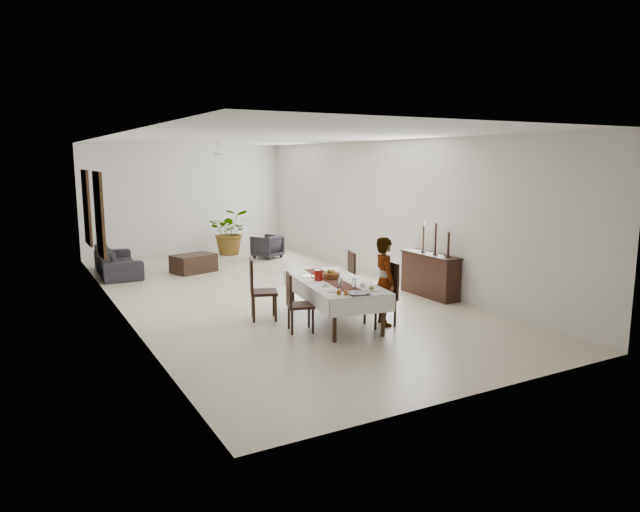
# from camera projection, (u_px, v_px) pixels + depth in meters

# --- Properties ---
(floor) EXTENTS (6.00, 12.00, 0.00)m
(floor) POSITION_uv_depth(u_px,v_px,m) (269.00, 293.00, 11.97)
(floor) COLOR beige
(floor) RESTS_ON ground
(ceiling) EXTENTS (6.00, 12.00, 0.02)m
(ceiling) POSITION_uv_depth(u_px,v_px,m) (266.00, 138.00, 11.43)
(ceiling) COLOR silver
(ceiling) RESTS_ON wall_back
(wall_back) EXTENTS (6.00, 0.02, 3.20)m
(wall_back) POSITION_uv_depth(u_px,v_px,m) (186.00, 199.00, 16.88)
(wall_back) COLOR silver
(wall_back) RESTS_ON floor
(wall_front) EXTENTS (6.00, 0.02, 3.20)m
(wall_front) POSITION_uv_depth(u_px,v_px,m) (479.00, 263.00, 6.52)
(wall_front) COLOR silver
(wall_front) RESTS_ON floor
(wall_left) EXTENTS (0.02, 12.00, 3.20)m
(wall_left) POSITION_uv_depth(u_px,v_px,m) (115.00, 225.00, 10.28)
(wall_left) COLOR silver
(wall_left) RESTS_ON floor
(wall_right) EXTENTS (0.02, 12.00, 3.20)m
(wall_right) POSITION_uv_depth(u_px,v_px,m) (387.00, 211.00, 13.13)
(wall_right) COLOR silver
(wall_right) RESTS_ON floor
(dining_table_top) EXTENTS (1.27, 2.36, 0.05)m
(dining_table_top) POSITION_uv_depth(u_px,v_px,m) (334.00, 283.00, 9.78)
(dining_table_top) COLOR black
(dining_table_top) RESTS_ON table_leg_fl
(table_leg_fl) EXTENTS (0.07, 0.07, 0.66)m
(table_leg_fl) POSITION_uv_depth(u_px,v_px,m) (335.00, 321.00, 8.71)
(table_leg_fl) COLOR black
(table_leg_fl) RESTS_ON floor
(table_leg_fr) EXTENTS (0.07, 0.07, 0.66)m
(table_leg_fr) POSITION_uv_depth(u_px,v_px,m) (383.00, 316.00, 8.99)
(table_leg_fr) COLOR black
(table_leg_fr) RESTS_ON floor
(table_leg_bl) EXTENTS (0.07, 0.07, 0.66)m
(table_leg_bl) POSITION_uv_depth(u_px,v_px,m) (293.00, 291.00, 10.68)
(table_leg_bl) COLOR black
(table_leg_bl) RESTS_ON floor
(table_leg_br) EXTENTS (0.07, 0.07, 0.66)m
(table_leg_br) POSITION_uv_depth(u_px,v_px,m) (334.00, 288.00, 10.96)
(table_leg_br) COLOR black
(table_leg_br) RESTS_ON floor
(tablecloth_top) EXTENTS (1.46, 2.56, 0.01)m
(tablecloth_top) POSITION_uv_depth(u_px,v_px,m) (334.00, 281.00, 9.77)
(tablecloth_top) COLOR white
(tablecloth_top) RESTS_ON dining_table_top
(tablecloth_drape_left) EXTENTS (0.38, 2.39, 0.28)m
(tablecloth_drape_left) POSITION_uv_depth(u_px,v_px,m) (304.00, 292.00, 9.61)
(tablecloth_drape_left) COLOR white
(tablecloth_drape_left) RESTS_ON dining_table_top
(tablecloth_drape_right) EXTENTS (0.38, 2.39, 0.28)m
(tablecloth_drape_right) POSITION_uv_depth(u_px,v_px,m) (363.00, 287.00, 9.98)
(tablecloth_drape_right) COLOR silver
(tablecloth_drape_right) RESTS_ON dining_table_top
(tablecloth_drape_near) EXTENTS (1.09, 0.18, 0.28)m
(tablecloth_drape_near) POSITION_uv_depth(u_px,v_px,m) (363.00, 306.00, 8.68)
(tablecloth_drape_near) COLOR white
(tablecloth_drape_near) RESTS_ON dining_table_top
(tablecloth_drape_far) EXTENTS (1.09, 0.18, 0.28)m
(tablecloth_drape_far) POSITION_uv_depth(u_px,v_px,m) (311.00, 276.00, 10.91)
(tablecloth_drape_far) COLOR white
(tablecloth_drape_far) RESTS_ON dining_table_top
(table_runner) EXTENTS (0.68, 2.36, 0.00)m
(table_runner) POSITION_uv_depth(u_px,v_px,m) (334.00, 281.00, 9.77)
(table_runner) COLOR #522417
(table_runner) RESTS_ON tablecloth_top
(red_pitcher) EXTENTS (0.16, 0.16, 0.19)m
(red_pitcher) POSITION_uv_depth(u_px,v_px,m) (319.00, 275.00, 9.80)
(red_pitcher) COLOR maroon
(red_pitcher) RESTS_ON tablecloth_top
(pitcher_handle) EXTENTS (0.11, 0.04, 0.11)m
(pitcher_handle) POSITION_uv_depth(u_px,v_px,m) (314.00, 275.00, 9.78)
(pitcher_handle) COLOR #97100B
(pitcher_handle) RESTS_ON red_pitcher
(wine_glass_near) EXTENTS (0.07, 0.07, 0.16)m
(wine_glass_near) POSITION_uv_depth(u_px,v_px,m) (354.00, 283.00, 9.23)
(wine_glass_near) COLOR white
(wine_glass_near) RESTS_ON tablecloth_top
(wine_glass_mid) EXTENTS (0.07, 0.07, 0.16)m
(wine_glass_mid) POSITION_uv_depth(u_px,v_px,m) (340.00, 283.00, 9.25)
(wine_glass_mid) COLOR silver
(wine_glass_mid) RESTS_ON tablecloth_top
(teacup_right) EXTENTS (0.08, 0.08, 0.06)m
(teacup_right) POSITION_uv_depth(u_px,v_px,m) (363.00, 285.00, 9.34)
(teacup_right) COLOR white
(teacup_right) RESTS_ON saucer_right
(saucer_right) EXTENTS (0.14, 0.14, 0.01)m
(saucer_right) POSITION_uv_depth(u_px,v_px,m) (363.00, 286.00, 9.34)
(saucer_right) COLOR white
(saucer_right) RESTS_ON tablecloth_top
(teacup_left) EXTENTS (0.08, 0.08, 0.06)m
(teacup_left) POSITION_uv_depth(u_px,v_px,m) (326.00, 285.00, 9.37)
(teacup_left) COLOR white
(teacup_left) RESTS_ON saucer_left
(saucer_left) EXTENTS (0.14, 0.14, 0.01)m
(saucer_left) POSITION_uv_depth(u_px,v_px,m) (326.00, 286.00, 9.37)
(saucer_left) COLOR white
(saucer_left) RESTS_ON tablecloth_top
(plate_near_right) EXTENTS (0.22, 0.22, 0.01)m
(plate_near_right) POSITION_uv_depth(u_px,v_px,m) (371.00, 290.00, 9.09)
(plate_near_right) COLOR silver
(plate_near_right) RESTS_ON tablecloth_top
(bread_near_right) EXTENTS (0.08, 0.08, 0.08)m
(bread_near_right) POSITION_uv_depth(u_px,v_px,m) (371.00, 288.00, 9.09)
(bread_near_right) COLOR tan
(bread_near_right) RESTS_ON plate_near_right
(plate_near_left) EXTENTS (0.22, 0.22, 0.01)m
(plate_near_left) POSITION_uv_depth(u_px,v_px,m) (334.00, 291.00, 9.02)
(plate_near_left) COLOR silver
(plate_near_left) RESTS_ON tablecloth_top
(plate_far_left) EXTENTS (0.22, 0.22, 0.01)m
(plate_far_left) POSITION_uv_depth(u_px,v_px,m) (308.00, 276.00, 10.14)
(plate_far_left) COLOR white
(plate_far_left) RESTS_ON tablecloth_top
(serving_tray) EXTENTS (0.34, 0.34, 0.02)m
(serving_tray) POSITION_uv_depth(u_px,v_px,m) (357.00, 293.00, 8.86)
(serving_tray) COLOR #46464B
(serving_tray) RESTS_ON tablecloth_top
(jam_jar_a) EXTENTS (0.06, 0.06, 0.07)m
(jam_jar_a) POSITION_uv_depth(u_px,v_px,m) (346.00, 293.00, 8.76)
(jam_jar_a) COLOR #914715
(jam_jar_a) RESTS_ON tablecloth_top
(jam_jar_b) EXTENTS (0.06, 0.06, 0.07)m
(jam_jar_b) POSITION_uv_depth(u_px,v_px,m) (339.00, 293.00, 8.78)
(jam_jar_b) COLOR brown
(jam_jar_b) RESTS_ON tablecloth_top
(jam_jar_c) EXTENTS (0.06, 0.06, 0.07)m
(jam_jar_c) POSITION_uv_depth(u_px,v_px,m) (339.00, 291.00, 8.88)
(jam_jar_c) COLOR brown
(jam_jar_c) RESTS_ON tablecloth_top
(fruit_basket) EXTENTS (0.28, 0.28, 0.09)m
(fruit_basket) POSITION_uv_depth(u_px,v_px,m) (332.00, 276.00, 9.99)
(fruit_basket) COLOR brown
(fruit_basket) RESTS_ON tablecloth_top
(fruit_red) EXTENTS (0.08, 0.08, 0.08)m
(fruit_red) POSITION_uv_depth(u_px,v_px,m) (333.00, 271.00, 10.01)
(fruit_red) COLOR #A21016
(fruit_red) RESTS_ON fruit_basket
(fruit_green) EXTENTS (0.07, 0.07, 0.07)m
(fruit_green) POSITION_uv_depth(u_px,v_px,m) (329.00, 272.00, 10.00)
(fruit_green) COLOR #5A7924
(fruit_green) RESTS_ON fruit_basket
(fruit_yellow) EXTENTS (0.08, 0.08, 0.08)m
(fruit_yellow) POSITION_uv_depth(u_px,v_px,m) (333.00, 272.00, 9.94)
(fruit_yellow) COLOR gold
(fruit_yellow) RESTS_ON fruit_basket
(chair_right_near_seat) EXTENTS (0.49, 0.49, 0.05)m
(chair_right_near_seat) POSITION_uv_depth(u_px,v_px,m) (380.00, 298.00, 9.57)
(chair_right_near_seat) COLOR black
(chair_right_near_seat) RESTS_ON chair_right_near_leg_fl
(chair_right_near_leg_fl) EXTENTS (0.05, 0.05, 0.45)m
(chair_right_near_leg_fl) POSITION_uv_depth(u_px,v_px,m) (395.00, 314.00, 9.52)
(chair_right_near_leg_fl) COLOR black
(chair_right_near_leg_fl) RESTS_ON floor
(chair_right_near_leg_fr) EXTENTS (0.05, 0.05, 0.45)m
(chair_right_near_leg_fr) POSITION_uv_depth(u_px,v_px,m) (384.00, 309.00, 9.86)
(chair_right_near_leg_fr) COLOR black
(chair_right_near_leg_fr) RESTS_ON floor
(chair_right_near_leg_bl) EXTENTS (0.05, 0.05, 0.45)m
(chair_right_near_leg_bl) POSITION_uv_depth(u_px,v_px,m) (376.00, 316.00, 9.37)
(chair_right_near_leg_bl) COLOR black
(chair_right_near_leg_bl) RESTS_ON floor
(chair_right_near_leg_br) EXTENTS (0.05, 0.05, 0.45)m
(chair_right_near_leg_br) POSITION_uv_depth(u_px,v_px,m) (365.00, 311.00, 9.71)
(chair_right_near_leg_br) COLOR black
(chair_right_near_leg_br) RESTS_ON floor
(chair_right_near_back) EXTENTS (0.08, 0.46, 0.58)m
(chair_right_near_back) POSITION_uv_depth(u_px,v_px,m) (391.00, 279.00, 9.60)
(chair_right_near_back) COLOR black
(chair_right_near_back) RESTS_ON chair_right_near_seat
(chair_right_far_seat) EXTENTS (0.54, 0.54, 0.05)m
(chair_right_far_seat) POSITION_uv_depth(u_px,v_px,m) (341.00, 282.00, 10.87)
(chair_right_far_seat) COLOR black
(chair_right_far_seat) RESTS_ON chair_right_far_leg_fl
(chair_right_far_leg_fl) EXTENTS (0.05, 0.05, 0.43)m
(chair_right_far_leg_fl) POSITION_uv_depth(u_px,v_px,m) (353.00, 296.00, 10.78)
(chair_right_far_leg_fl) COLOR black
(chair_right_far_leg_fl) RESTS_ON floor
(chair_right_far_leg_fr) EXTENTS (0.05, 0.05, 0.43)m
(chair_right_far_leg_fr) POSITION_uv_depth(u_px,v_px,m) (348.00, 292.00, 11.12)
(chair_right_far_leg_fr) COLOR black
(chair_right_far_leg_fr) RESTS_ON floor
(chair_right_far_leg_bl) EXTENTS (0.05, 0.05, 0.43)m
(chair_right_far_leg_bl) POSITION_uv_depth(u_px,v_px,m) (335.00, 297.00, 10.69)
(chair_right_far_leg_bl) COLOR black
(chair_right_far_leg_bl) RESTS_ON floor
(chair_right_far_leg_br) EXTENTS (0.05, 0.05, 0.43)m
(chair_right_far_leg_br) POSITION_uv_depth(u_px,v_px,m) (330.00, 293.00, 11.04)
(chair_right_far_leg_br) COLOR black
(chair_right_far_leg_br) RESTS_ON floor
(chair_right_far_back) EXTENTS (0.16, 0.43, 0.56)m
(chair_right_far_back) POSITION_uv_depth(u_px,v_px,m) (352.00, 266.00, 10.86)
(chair_right_far_back) COLOR black
(chair_right_far_back) RESTS_ON chair_right_far_seat
(chair_left_near_seat) EXTENTS (0.52, 0.52, 0.05)m
(chair_left_near_seat) POSITION_uv_depth(u_px,v_px,m) (301.00, 305.00, 9.24)
(chair_left_near_seat) COLOR black
(chair_left_near_seat) RESTS_ON chair_left_near_leg_fl
(chair_left_near_leg_fl) EXTENTS (0.05, 0.05, 0.41)m
(chair_left_near_leg_fl) POSITION_uv_depth(u_px,v_px,m) (289.00, 317.00, 9.41)
(chair_left_near_leg_fl) COLOR black
(chair_left_near_leg_fl) RESTS_ON floor
(chair_left_near_leg_fr) EXTENTS (0.05, 0.05, 0.41)m
(chair_left_near_leg_fr) POSITION_uv_depth(u_px,v_px,m) (292.00, 323.00, 9.08)
(chair_left_near_leg_fr) COLOR black
(chair_left_near_leg_fr) RESTS_ON floor
(chair_left_near_leg_bl) EXTENTS (0.05, 0.05, 0.41)m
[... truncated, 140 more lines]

